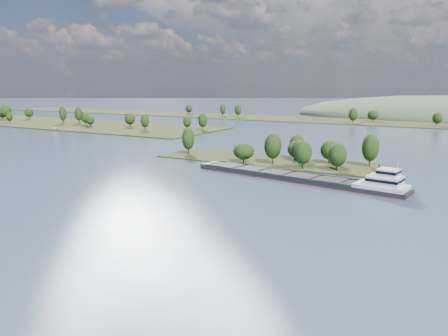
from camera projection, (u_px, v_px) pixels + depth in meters
The scene contains 6 objects.
ground at pixel (194, 189), 142.59m from camera, with size 1800.00×1800.00×0.00m, color #324057.
tree_island at pixel (282, 154), 188.66m from camera, with size 100.00×31.10×14.79m.
left_bank at pixel (58, 123), 372.05m from camera, with size 300.00×80.00×16.16m.
back_shoreline at pixel (379, 122), 377.82m from camera, with size 900.00×60.00×15.58m.
cargo_barge at pixel (308, 178), 153.26m from camera, with size 81.08×21.55×10.89m.
motorboat at pixel (55, 129), 318.40m from camera, with size 2.56×6.80×2.63m, color silver.
Camera 1 is at (76.29, 3.85, 34.21)m, focal length 35.00 mm.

